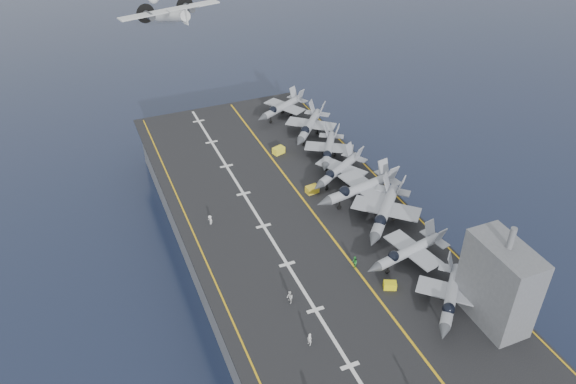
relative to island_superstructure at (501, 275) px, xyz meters
name	(u,v)px	position (x,y,z in m)	size (l,w,h in m)	color
ground	(297,264)	(-15.00, 30.00, -17.90)	(500.00, 500.00, 0.00)	#142135
hull	(297,243)	(-15.00, 30.00, -12.90)	(36.00, 90.00, 10.00)	#56595E
flight_deck	(297,218)	(-15.00, 30.00, -7.70)	(38.00, 92.00, 0.40)	black
foul_line	(314,213)	(-12.00, 30.00, -7.48)	(0.35, 90.00, 0.02)	gold
landing_centerline	(263,226)	(-21.00, 30.00, -7.48)	(0.50, 90.00, 0.02)	silver
deck_edge_port	(198,243)	(-32.00, 30.00, -7.48)	(0.25, 90.00, 0.02)	gold
deck_edge_stbd	(393,193)	(3.50, 30.00, -7.48)	(0.25, 90.00, 0.02)	gold
island_superstructure	(501,275)	(0.00, 0.00, 0.00)	(5.00, 10.00, 15.00)	#56595E
fighter_jet_1	(452,295)	(-4.06, 3.36, -5.04)	(16.65, 16.77, 4.92)	#90969E
fighter_jet_2	(409,250)	(-4.31, 13.31, -5.04)	(15.68, 11.95, 4.91)	#A1A8B0
fighter_jet_3	(385,210)	(-2.71, 22.90, -4.64)	(19.32, 19.53, 5.73)	#8D949B
fighter_jet_4	(361,187)	(-3.07, 30.24, -4.69)	(17.79, 13.42, 5.61)	#8E969C
fighter_jet_5	(339,169)	(-3.51, 37.47, -5.05)	(16.91, 15.25, 4.89)	#90989E
fighter_jet_6	(329,148)	(-2.02, 44.83, -5.08)	(15.28, 16.76, 4.85)	gray
fighter_jet_7	(310,125)	(-1.54, 54.65, -4.86)	(17.58, 18.12, 5.27)	#8F979D
fighter_jet_8	(282,107)	(-3.39, 64.98, -5.06)	(16.81, 14.89, 4.88)	#A0A6AF
tow_cart_a	(390,285)	(-9.51, 9.75, -6.96)	(2.12, 1.82, 1.08)	yellow
tow_cart_b	(312,189)	(-9.66, 35.72, -6.85)	(2.32, 1.66, 1.30)	gold
tow_cart_c	(279,150)	(-10.06, 50.59, -6.83)	(2.55, 2.06, 1.33)	yellow
crew_1	(310,339)	(-24.19, 4.94, -6.57)	(1.11, 1.31, 1.86)	silver
crew_2	(290,297)	(-23.67, 12.63, -6.49)	(0.94, 1.29, 2.02)	silver
crew_3	(210,220)	(-28.82, 33.84, -6.65)	(0.99, 1.19, 1.69)	silver
crew_7	(354,262)	(-12.09, 15.58, -6.51)	(1.31, 1.42, 1.97)	#268C33
transport_plane	(171,16)	(-20.90, 87.49, 10.23)	(26.76, 21.16, 5.60)	#BCBEC0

